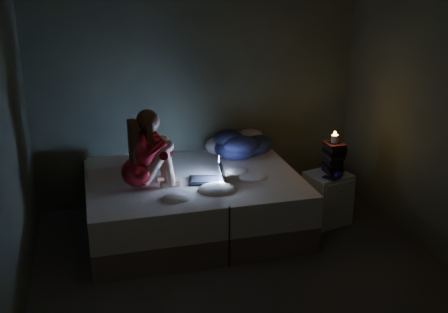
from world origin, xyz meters
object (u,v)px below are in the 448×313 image
object	(u,v)px
woman	(136,150)
candle	(335,138)
laptop	(206,170)
phone	(326,178)
nightstand	(327,198)
bed	(194,203)

from	to	relation	value
woman	candle	size ratio (longest dim) A/B	9.47
laptop	phone	world-z (taller)	laptop
nightstand	phone	bearing A→B (deg)	-140.84
laptop	candle	distance (m)	1.34
nightstand	candle	world-z (taller)	candle
bed	woman	distance (m)	0.88
nightstand	phone	world-z (taller)	phone
woman	laptop	world-z (taller)	woman
woman	candle	world-z (taller)	woman
laptop	nightstand	world-z (taller)	laptop
bed	woman	world-z (taller)	woman
woman	laptop	xyz separation A→B (m)	(0.66, -0.01, -0.25)
woman	phone	world-z (taller)	woman
candle	phone	bearing A→B (deg)	-134.61
woman	nightstand	bearing A→B (deg)	-7.75
nightstand	candle	size ratio (longest dim) A/B	6.81
bed	woman	size ratio (longest dim) A/B	2.76
woman	nightstand	distance (m)	2.05
bed	candle	world-z (taller)	candle
bed	candle	bearing A→B (deg)	-6.95
laptop	phone	distance (m)	1.21
woman	laptop	size ratio (longest dim) A/B	2.15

